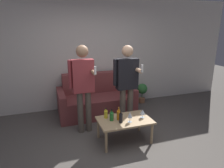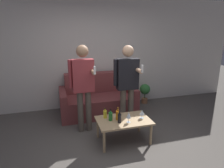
% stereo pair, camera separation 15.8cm
% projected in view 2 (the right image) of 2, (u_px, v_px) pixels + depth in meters
% --- Properties ---
extents(ground_plane, '(16.00, 16.00, 0.00)m').
position_uv_depth(ground_plane, '(119.00, 155.00, 3.19)').
color(ground_plane, '#514C47').
extents(wall_back, '(8.00, 0.06, 2.70)m').
position_uv_depth(wall_back, '(91.00, 54.00, 4.94)').
color(wall_back, silver).
rests_on(wall_back, ground_plane).
extents(couch, '(1.73, 0.93, 0.92)m').
position_uv_depth(couch, '(97.00, 99.00, 4.75)').
color(couch, brown).
rests_on(couch, ground_plane).
extents(coffee_table, '(0.93, 0.59, 0.41)m').
position_uv_depth(coffee_table, '(124.00, 122.00, 3.49)').
color(coffee_table, tan).
rests_on(coffee_table, ground_plane).
extents(bottle_orange, '(0.07, 0.07, 0.20)m').
position_uv_depth(bottle_orange, '(111.00, 116.00, 3.43)').
color(bottle_orange, '#23752D').
rests_on(bottle_orange, coffee_table).
extents(bottle_green, '(0.06, 0.06, 0.22)m').
position_uv_depth(bottle_green, '(120.00, 118.00, 3.35)').
color(bottle_green, black).
rests_on(bottle_green, coffee_table).
extents(bottle_dark, '(0.06, 0.06, 0.19)m').
position_uv_depth(bottle_dark, '(105.00, 114.00, 3.53)').
color(bottle_dark, yellow).
rests_on(bottle_dark, coffee_table).
extents(bottle_yellow, '(0.07, 0.07, 0.23)m').
position_uv_depth(bottle_yellow, '(118.00, 115.00, 3.45)').
color(bottle_yellow, orange).
rests_on(bottle_yellow, coffee_table).
extents(wine_glass_near, '(0.08, 0.08, 0.15)m').
position_uv_depth(wine_glass_near, '(142.00, 113.00, 3.51)').
color(wine_glass_near, silver).
rests_on(wine_glass_near, coffee_table).
extents(wine_glass_far, '(0.08, 0.08, 0.19)m').
position_uv_depth(wine_glass_far, '(129.00, 115.00, 3.35)').
color(wine_glass_far, silver).
rests_on(wine_glass_far, coffee_table).
extents(person_standing_left, '(0.46, 0.42, 1.67)m').
position_uv_depth(person_standing_left, '(83.00, 82.00, 3.69)').
color(person_standing_left, brown).
rests_on(person_standing_left, ground_plane).
extents(person_standing_right, '(0.49, 0.43, 1.65)m').
position_uv_depth(person_standing_right, '(127.00, 80.00, 3.89)').
color(person_standing_right, brown).
rests_on(person_standing_right, ground_plane).
extents(potted_plant, '(0.27, 0.27, 0.53)m').
position_uv_depth(potted_plant, '(145.00, 91.00, 5.33)').
color(potted_plant, '#936042').
rests_on(potted_plant, ground_plane).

